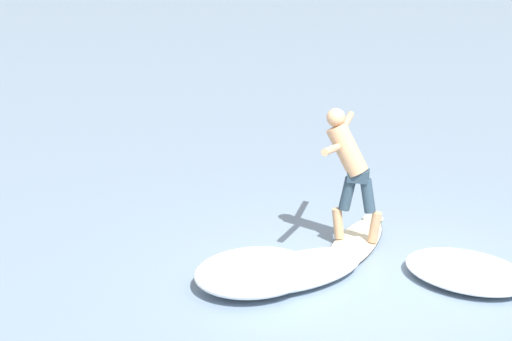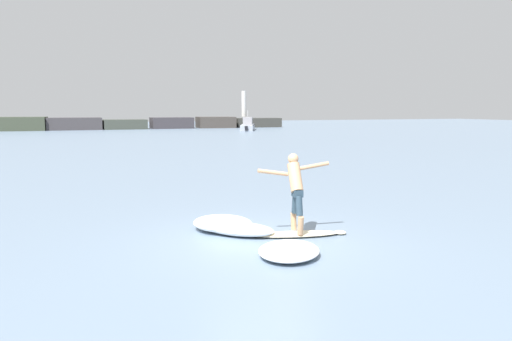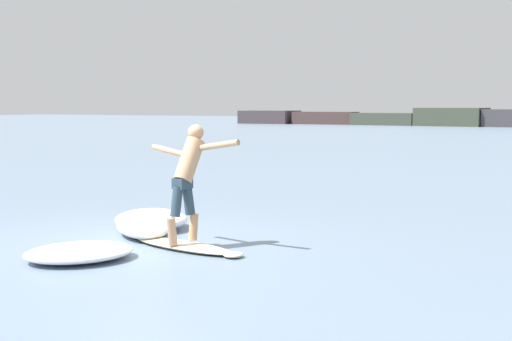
# 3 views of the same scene
# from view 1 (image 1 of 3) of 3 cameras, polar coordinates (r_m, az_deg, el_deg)

# --- Properties ---
(ground_plane) EXTENTS (200.00, 200.00, 0.00)m
(ground_plane) POSITION_cam_1_polar(r_m,az_deg,el_deg) (8.86, 8.57, -8.05)
(ground_plane) COLOR slate
(surfboard) EXTENTS (2.19, 0.99, 0.22)m
(surfboard) POSITION_cam_1_polar(r_m,az_deg,el_deg) (9.64, 8.02, -5.66)
(surfboard) COLOR beige
(surfboard) RESTS_ON ground
(surfer) EXTENTS (1.69, 0.79, 1.76)m
(surfer) POSITION_cam_1_polar(r_m,az_deg,el_deg) (9.28, 7.42, 0.60)
(surfer) COLOR tan
(surfer) RESTS_ON surfboard
(wave_foam_at_tail) EXTENTS (1.80, 1.80, 0.27)m
(wave_foam_at_tail) POSITION_cam_1_polar(r_m,az_deg,el_deg) (8.52, 3.70, -7.93)
(wave_foam_at_tail) COLOR white
(wave_foam_at_tail) RESTS_ON ground
(wave_foam_at_nose) EXTENTS (1.82, 1.91, 0.22)m
(wave_foam_at_nose) POSITION_cam_1_polar(r_m,az_deg,el_deg) (8.90, 16.50, -7.70)
(wave_foam_at_nose) COLOR white
(wave_foam_at_nose) RESTS_ON ground
(wave_foam_beside) EXTENTS (1.89, 1.91, 0.33)m
(wave_foam_beside) POSITION_cam_1_polar(r_m,az_deg,el_deg) (8.37, -0.11, -8.10)
(wave_foam_beside) COLOR white
(wave_foam_beside) RESTS_ON ground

